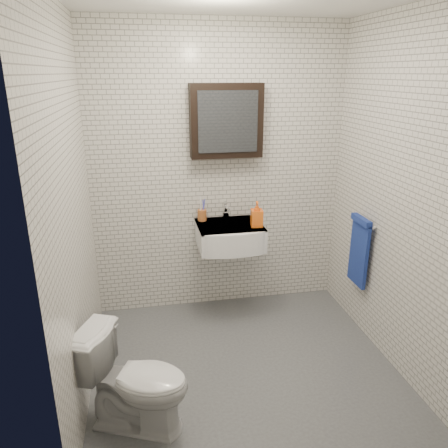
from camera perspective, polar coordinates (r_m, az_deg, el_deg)
name	(u,v)px	position (r m, az deg, el deg)	size (l,w,h in m)	color
ground	(243,364)	(3.45, 2.54, -17.82)	(2.20, 2.00, 0.01)	#494C50
room_shell	(247,173)	(2.82, 2.97, 6.62)	(2.22, 2.02, 2.51)	silver
washbasin	(230,236)	(3.72, 0.85, -1.62)	(0.55, 0.50, 0.20)	white
faucet	(226,211)	(3.85, 0.27, 1.65)	(0.06, 0.20, 0.15)	silver
mirror_cabinet	(226,121)	(3.69, 0.30, 13.30)	(0.60, 0.15, 0.60)	black
towel_rail	(359,248)	(3.73, 17.27, -3.04)	(0.09, 0.30, 0.58)	silver
toothbrush_cup	(202,214)	(3.82, -2.89, 1.25)	(0.09, 0.09, 0.22)	#AB5C2A
soap_bottle	(257,214)	(3.66, 4.31, 1.30)	(0.10, 0.10, 0.21)	#E15017
toilet	(136,380)	(2.83, -11.45, -19.37)	(0.37, 0.65, 0.66)	white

